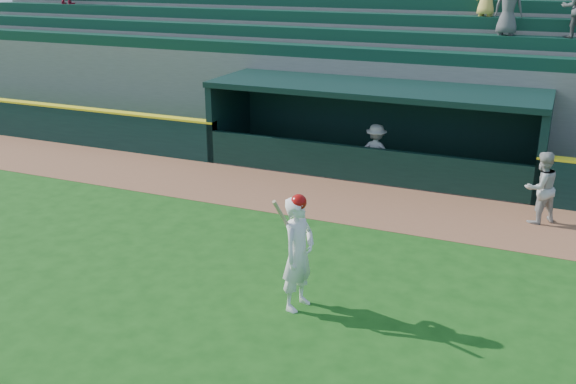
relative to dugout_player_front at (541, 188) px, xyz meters
name	(u,v)px	position (x,y,z in m)	size (l,w,h in m)	color
ground	(255,283)	(-4.70, -5.32, -0.85)	(120.00, 120.00, 0.00)	#174912
warning_track	(339,200)	(-4.70, -0.42, -0.84)	(40.00, 3.00, 0.01)	brown
field_wall_left	(18,120)	(-16.95, 1.23, -0.25)	(15.50, 0.30, 1.20)	black
wall_stripe_left	(16,102)	(-16.95, 1.23, 0.38)	(15.50, 0.32, 0.06)	yellow
dugout_player_front	(541,188)	(0.00, 0.00, 0.00)	(0.82, 0.64, 1.70)	#AAAAA5
dugout_player_inside	(376,152)	(-4.35, 1.59, -0.07)	(1.01, 0.58, 1.56)	#9E9E99
dugout	(375,122)	(-4.70, 2.69, 0.51)	(9.40, 2.80, 2.46)	slate
stands	(413,64)	(-4.70, 7.25, 1.56)	(34.50, 6.33, 7.57)	slate
batter_at_plate	(298,252)	(-3.62, -5.80, 0.19)	(0.62, 0.88, 2.11)	white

